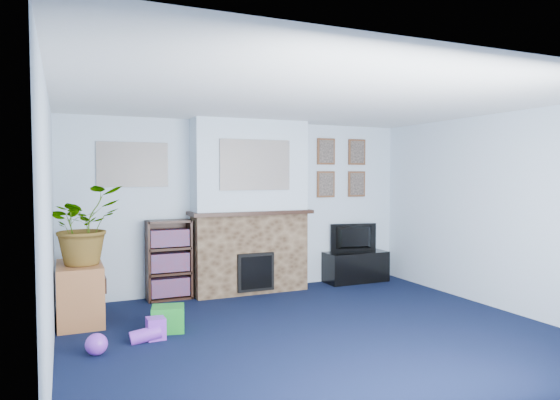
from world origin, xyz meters
name	(u,v)px	position (x,y,z in m)	size (l,w,h in m)	color
floor	(319,335)	(0.00, 0.00, 0.00)	(5.00, 4.50, 0.01)	black
ceiling	(320,100)	(0.00, 0.00, 2.40)	(5.00, 4.50, 0.01)	white
wall_back	(245,206)	(0.00, 2.25, 1.20)	(5.00, 0.04, 2.40)	silver
wall_front	(495,250)	(0.00, -2.25, 1.20)	(5.00, 0.04, 2.40)	silver
wall_left	(49,230)	(-2.50, 0.00, 1.20)	(0.04, 4.50, 2.40)	silver
wall_right	(501,212)	(2.50, 0.00, 1.20)	(0.04, 4.50, 2.40)	silver
chimney_breast	(250,208)	(0.00, 2.05, 1.18)	(1.72, 0.50, 2.40)	brown
collage_main	(255,165)	(0.00, 1.84, 1.78)	(1.00, 0.03, 0.68)	gray
collage_left	(133,165)	(-1.55, 2.23, 1.78)	(0.90, 0.03, 0.58)	gray
portrait_tl	(326,152)	(1.30, 2.23, 2.00)	(0.30, 0.03, 0.40)	brown
portrait_tr	(357,152)	(1.85, 2.23, 2.00)	(0.30, 0.03, 0.40)	brown
portrait_bl	(326,184)	(1.30, 2.23, 1.50)	(0.30, 0.03, 0.40)	brown
portrait_br	(357,184)	(1.85, 2.23, 1.50)	(0.30, 0.03, 0.40)	brown
tv_stand	(356,267)	(1.72, 2.03, 0.23)	(0.98, 0.41, 0.46)	black
television	(355,238)	(1.72, 2.05, 0.68)	(0.74, 0.10, 0.43)	black
bookshelf	(169,261)	(-1.12, 2.11, 0.50)	(0.58, 0.28, 1.05)	black
sideboard	(80,291)	(-2.24, 1.46, 0.35)	(0.47, 0.85, 0.66)	#9B5B31
potted_plant	(83,225)	(-2.19, 1.41, 1.10)	(0.79, 0.68, 0.87)	#26661E
mantel_clock	(251,206)	(0.00, 2.00, 1.22)	(0.09, 0.06, 0.13)	gold
mantel_candle	(268,204)	(0.25, 2.00, 1.23)	(0.05, 0.05, 0.15)	#B2BFC6
mantel_teddy	(217,207)	(-0.50, 2.00, 1.22)	(0.12, 0.12, 0.12)	slate
mantel_can	(293,205)	(0.64, 2.00, 1.21)	(0.07, 0.07, 0.13)	purple
green_crate	(168,318)	(-1.40, 0.74, 0.14)	(0.33, 0.27, 0.27)	#198C26
toy_ball	(96,345)	(-2.14, 0.31, 0.09)	(0.20, 0.20, 0.20)	purple
toy_block	(156,328)	(-1.56, 0.55, 0.11)	(0.18, 0.18, 0.22)	purple
toy_tube	(146,335)	(-1.67, 0.49, 0.07)	(0.14, 0.14, 0.30)	purple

